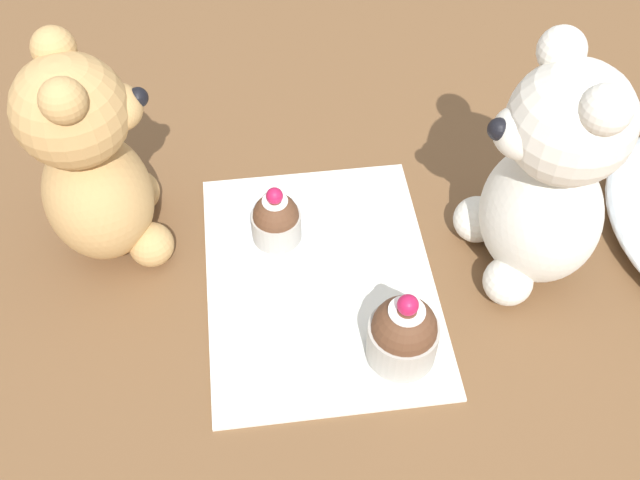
% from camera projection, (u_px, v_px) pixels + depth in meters
% --- Properties ---
extents(ground_plane, '(4.00, 4.00, 0.00)m').
position_uv_depth(ground_plane, '(320.00, 281.00, 0.65)').
color(ground_plane, brown).
extents(knitted_placemat, '(0.26, 0.20, 0.01)m').
position_uv_depth(knitted_placemat, '(320.00, 279.00, 0.65)').
color(knitted_placemat, silver).
rests_on(knitted_placemat, ground_plane).
extents(teddy_bear_cream, '(0.12, 0.12, 0.22)m').
position_uv_depth(teddy_bear_cream, '(546.00, 178.00, 0.59)').
color(teddy_bear_cream, silver).
rests_on(teddy_bear_cream, ground_plane).
extents(teddy_bear_tan, '(0.12, 0.11, 0.21)m').
position_uv_depth(teddy_bear_tan, '(92.00, 164.00, 0.61)').
color(teddy_bear_tan, tan).
rests_on(teddy_bear_tan, ground_plane).
extents(cupcake_near_cream_bear, '(0.06, 0.06, 0.07)m').
position_uv_depth(cupcake_near_cream_bear, '(403.00, 333.00, 0.58)').
color(cupcake_near_cream_bear, '#B2ADA3').
rests_on(cupcake_near_cream_bear, knitted_placemat).
extents(saucer_plate, '(0.09, 0.09, 0.01)m').
position_uv_depth(saucer_plate, '(277.00, 238.00, 0.67)').
color(saucer_plate, silver).
rests_on(saucer_plate, knitted_placemat).
extents(cupcake_near_tan_bear, '(0.04, 0.04, 0.06)m').
position_uv_depth(cupcake_near_tan_bear, '(276.00, 220.00, 0.66)').
color(cupcake_near_tan_bear, '#B2ADA3').
rests_on(cupcake_near_tan_bear, saucer_plate).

